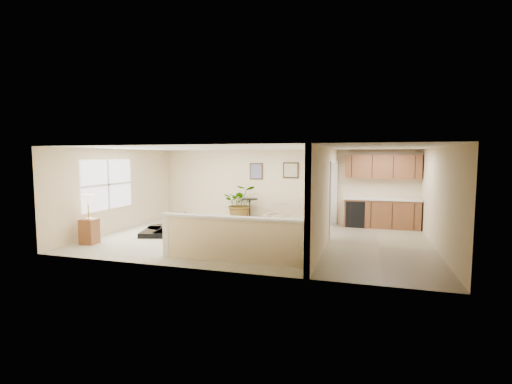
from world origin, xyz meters
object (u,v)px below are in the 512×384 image
(piano_bench, at_px, (211,229))
(loveseat, at_px, (289,215))
(lamp_stand, at_px, (89,223))
(accent_table, at_px, (250,207))
(piano, at_px, (168,215))
(small_plant, at_px, (322,219))
(palm_plant, at_px, (241,204))

(piano_bench, relative_size, loveseat, 0.45)
(lamp_stand, bearing_deg, accent_table, 55.01)
(piano_bench, height_order, accent_table, accent_table)
(piano, relative_size, accent_table, 2.27)
(piano_bench, height_order, small_plant, small_plant)
(piano_bench, bearing_deg, loveseat, 55.63)
(lamp_stand, bearing_deg, piano_bench, 30.22)
(piano, bearing_deg, accent_table, 40.58)
(accent_table, height_order, small_plant, accent_table)
(piano, height_order, accent_table, piano)
(palm_plant, bearing_deg, lamp_stand, -122.29)
(piano, height_order, piano_bench, piano)
(piano, bearing_deg, loveseat, 21.11)
(piano, bearing_deg, palm_plant, 45.42)
(piano_bench, distance_m, loveseat, 3.05)
(loveseat, distance_m, lamp_stand, 6.06)
(loveseat, distance_m, palm_plant, 1.78)
(loveseat, bearing_deg, piano_bench, -110.44)
(piano, xyz_separation_m, lamp_stand, (-1.32, -1.73, 0.00))
(piano, bearing_deg, piano_bench, -21.81)
(palm_plant, bearing_deg, piano_bench, -89.44)
(accent_table, height_order, palm_plant, palm_plant)
(small_plant, bearing_deg, piano, -149.77)
(loveseat, relative_size, palm_plant, 1.18)
(piano, relative_size, small_plant, 3.48)
(piano, bearing_deg, small_plant, 14.19)
(accent_table, bearing_deg, small_plant, -3.08)
(piano, height_order, small_plant, piano)
(accent_table, xyz_separation_m, lamp_stand, (-3.02, -4.32, 0.02))
(accent_table, bearing_deg, palm_plant, -173.21)
(piano_bench, distance_m, lamp_stand, 3.18)
(piano_bench, bearing_deg, small_plant, 42.87)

